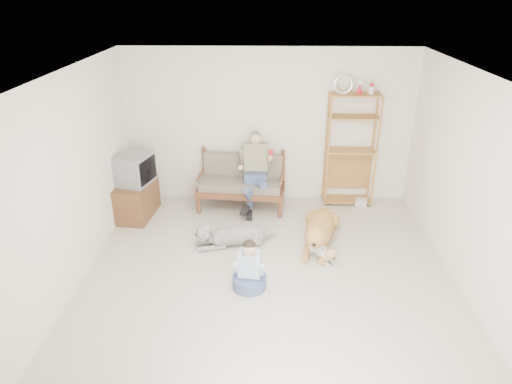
{
  "coord_description": "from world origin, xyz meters",
  "views": [
    {
      "loc": [
        -0.03,
        -4.95,
        3.64
      ],
      "look_at": [
        -0.18,
        1.0,
        0.9
      ],
      "focal_mm": 32.0,
      "sensor_mm": 36.0,
      "label": 1
    }
  ],
  "objects_px": {
    "loveseat": "(241,181)",
    "golden_retriever": "(319,230)",
    "etagere": "(351,149)",
    "tv_stand": "(137,199)"
  },
  "relations": [
    {
      "from": "loveseat",
      "to": "golden_retriever",
      "type": "xyz_separation_m",
      "value": [
        1.25,
        -1.21,
        -0.28
      ]
    },
    {
      "from": "etagere",
      "to": "golden_retriever",
      "type": "bearing_deg",
      "value": -114.35
    },
    {
      "from": "etagere",
      "to": "golden_retriever",
      "type": "xyz_separation_m",
      "value": [
        -0.64,
        -1.41,
        -0.81
      ]
    },
    {
      "from": "etagere",
      "to": "tv_stand",
      "type": "height_order",
      "value": "etagere"
    },
    {
      "from": "loveseat",
      "to": "golden_retriever",
      "type": "height_order",
      "value": "loveseat"
    },
    {
      "from": "tv_stand",
      "to": "golden_retriever",
      "type": "relative_size",
      "value": 0.57
    },
    {
      "from": "loveseat",
      "to": "etagere",
      "type": "height_order",
      "value": "etagere"
    },
    {
      "from": "loveseat",
      "to": "tv_stand",
      "type": "height_order",
      "value": "loveseat"
    },
    {
      "from": "tv_stand",
      "to": "golden_retriever",
      "type": "distance_m",
      "value": 3.12
    },
    {
      "from": "etagere",
      "to": "golden_retriever",
      "type": "height_order",
      "value": "etagere"
    }
  ]
}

